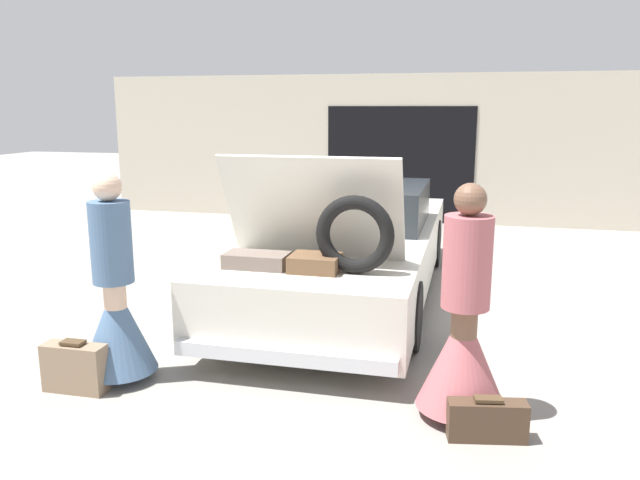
{
  "coord_description": "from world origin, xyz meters",
  "views": [
    {
      "loc": [
        1.37,
        -7.02,
        2.19
      ],
      "look_at": [
        0.0,
        -1.44,
        0.96
      ],
      "focal_mm": 35.0,
      "sensor_mm": 36.0,
      "label": 1
    }
  ],
  "objects_px": {
    "person_right": "(463,337)",
    "suitcase_beside_right_person": "(487,420)",
    "car": "(349,246)",
    "person_left": "(116,308)",
    "suitcase_beside_left_person": "(75,368)"
  },
  "relations": [
    {
      "from": "person_right",
      "to": "car",
      "type": "bearing_deg",
      "value": 15.65
    },
    {
      "from": "person_right",
      "to": "person_left",
      "type": "bearing_deg",
      "value": 79.81
    },
    {
      "from": "car",
      "to": "person_left",
      "type": "bearing_deg",
      "value": -116.16
    },
    {
      "from": "suitcase_beside_left_person",
      "to": "suitcase_beside_right_person",
      "type": "height_order",
      "value": "suitcase_beside_left_person"
    },
    {
      "from": "person_right",
      "to": "suitcase_beside_right_person",
      "type": "height_order",
      "value": "person_right"
    },
    {
      "from": "person_left",
      "to": "person_right",
      "type": "relative_size",
      "value": 1.0
    },
    {
      "from": "car",
      "to": "suitcase_beside_right_person",
      "type": "xyz_separation_m",
      "value": [
        1.54,
        -3.05,
        -0.45
      ]
    },
    {
      "from": "suitcase_beside_left_person",
      "to": "person_right",
      "type": "bearing_deg",
      "value": 5.92
    },
    {
      "from": "car",
      "to": "person_left",
      "type": "relative_size",
      "value": 3.13
    },
    {
      "from": "car",
      "to": "person_left",
      "type": "xyz_separation_m",
      "value": [
        -1.37,
        -2.78,
        0.02
      ]
    },
    {
      "from": "suitcase_beside_left_person",
      "to": "suitcase_beside_right_person",
      "type": "distance_m",
      "value": 3.12
    },
    {
      "from": "suitcase_beside_right_person",
      "to": "suitcase_beside_left_person",
      "type": "bearing_deg",
      "value": -179.79
    },
    {
      "from": "car",
      "to": "suitcase_beside_right_person",
      "type": "bearing_deg",
      "value": -63.19
    },
    {
      "from": "suitcase_beside_left_person",
      "to": "person_left",
      "type": "bearing_deg",
      "value": 53.18
    },
    {
      "from": "car",
      "to": "person_right",
      "type": "relative_size",
      "value": 3.14
    }
  ]
}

